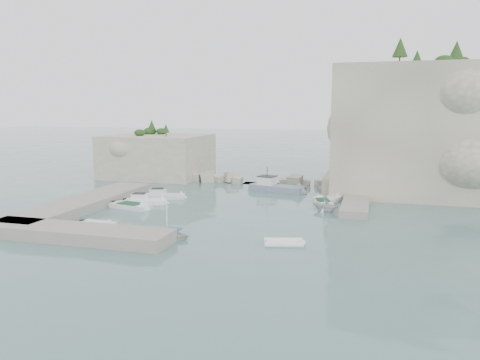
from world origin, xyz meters
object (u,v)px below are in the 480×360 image
(motorboat_a, at_px, (164,198))
(rowboat, at_px, (167,238))
(motorboat_c, at_px, (130,208))
(tender_east_a, at_px, (326,211))
(tender_east_b, at_px, (323,205))
(inflatable_dinghy, at_px, (284,245))
(tender_east_c, at_px, (329,202))
(tender_east_d, at_px, (332,196))
(work_boat, at_px, (277,191))
(motorboat_e, at_px, (98,228))
(motorboat_b, at_px, (146,204))

(motorboat_a, bearing_deg, rowboat, -78.89)
(motorboat_c, xyz_separation_m, rowboat, (9.53, -10.49, 0.00))
(tender_east_a, bearing_deg, motorboat_c, 123.56)
(rowboat, xyz_separation_m, tender_east_b, (11.78, 18.81, 0.00))
(inflatable_dinghy, height_order, tender_east_c, tender_east_c)
(motorboat_c, height_order, tender_east_d, tender_east_d)
(motorboat_c, height_order, tender_east_c, same)
(tender_east_c, distance_m, work_boat, 9.73)
(tender_east_b, bearing_deg, motorboat_c, 93.38)
(rowboat, bearing_deg, inflatable_dinghy, -85.96)
(motorboat_e, relative_size, work_boat, 0.46)
(motorboat_b, distance_m, inflatable_dinghy, 23.01)
(motorboat_c, xyz_separation_m, tender_east_b, (21.30, 8.32, 0.00))
(motorboat_e, height_order, tender_east_a, tender_east_a)
(inflatable_dinghy, bearing_deg, rowboat, 171.35)
(tender_east_b, relative_size, work_boat, 0.55)
(rowboat, xyz_separation_m, tender_east_c, (12.36, 20.26, 0.00))
(motorboat_e, height_order, work_boat, work_boat)
(motorboat_a, distance_m, rowboat, 19.08)
(motorboat_a, bearing_deg, tender_east_a, -20.16)
(rowboat, bearing_deg, motorboat_c, 40.74)
(motorboat_a, xyz_separation_m, motorboat_e, (0.21, -15.46, 0.00))
(tender_east_d, bearing_deg, tender_east_b, -167.46)
(motorboat_a, xyz_separation_m, tender_east_d, (20.72, 7.75, 0.00))
(rowboat, relative_size, work_boat, 0.48)
(motorboat_e, height_order, tender_east_b, same)
(motorboat_a, bearing_deg, inflatable_dinghy, -55.69)
(motorboat_c, height_order, motorboat_b, motorboat_b)
(motorboat_b, height_order, rowboat, motorboat_b)
(motorboat_e, relative_size, tender_east_a, 1.25)
(tender_east_a, xyz_separation_m, tender_east_c, (-0.11, 5.01, 0.00))
(tender_east_a, height_order, work_boat, work_boat)
(motorboat_c, bearing_deg, motorboat_b, 93.22)
(motorboat_a, height_order, work_boat, work_boat)
(rowboat, height_order, tender_east_a, tender_east_a)
(motorboat_a, xyz_separation_m, work_boat, (13.05, 9.06, 0.00))
(tender_east_b, xyz_separation_m, tender_east_c, (0.59, 1.45, 0.00))
(work_boat, bearing_deg, tender_east_c, -23.50)
(motorboat_c, bearing_deg, motorboat_e, -68.64)
(tender_east_a, relative_size, tender_east_b, 0.66)
(tender_east_a, bearing_deg, rowboat, 162.07)
(inflatable_dinghy, bearing_deg, work_boat, 88.59)
(tender_east_a, relative_size, tender_east_d, 0.79)
(motorboat_e, height_order, motorboat_b, motorboat_b)
(motorboat_c, bearing_deg, tender_east_d, 46.12)
(motorboat_e, height_order, rowboat, rowboat)
(motorboat_a, xyz_separation_m, motorboat_c, (-1.13, -6.64, 0.00))
(tender_east_b, bearing_deg, tender_east_d, -23.03)
(motorboat_b, bearing_deg, motorboat_a, 66.92)
(tender_east_a, height_order, tender_east_d, tender_east_a)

